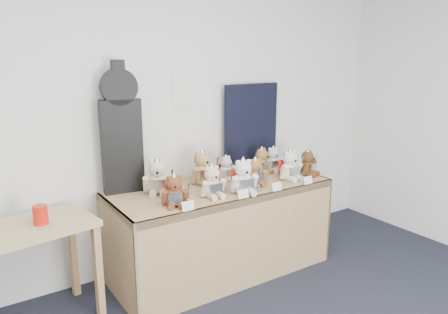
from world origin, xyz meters
TOP-DOWN VIEW (x-y plane):
  - room_shell at (0.75, 2.49)m, footprint 6.00×6.00m
  - display_table at (0.85, 2.00)m, footprint 1.86×0.78m
  - side_table at (-0.69, 2.11)m, footprint 0.96×0.63m
  - guitar_case at (0.12, 2.37)m, footprint 0.32×0.13m
  - navy_board at (1.43, 2.42)m, footprint 0.60×0.02m
  - red_cup at (-0.57, 2.09)m, footprint 0.10×0.10m
  - teddy_front_far_left at (0.31, 1.85)m, footprint 0.21×0.21m
  - teddy_front_left at (0.65, 1.87)m, footprint 0.23×0.19m
  - teddy_front_centre at (0.90, 1.81)m, footprint 0.26×0.23m
  - teddy_front_right at (1.10, 1.92)m, footprint 0.21×0.18m
  - teddy_front_far_right at (1.46, 1.89)m, footprint 0.24×0.20m
  - teddy_front_end at (1.69, 1.90)m, footprint 0.22×0.21m
  - teddy_back_left at (0.32, 2.17)m, footprint 0.25×0.25m
  - teddy_back_centre_left at (0.76, 2.21)m, footprint 0.27×0.22m
  - teddy_back_centre_right at (1.00, 2.20)m, footprint 0.20×0.18m
  - teddy_back_right at (1.39, 2.20)m, footprint 0.22×0.20m
  - teddy_back_end at (1.53, 2.20)m, footprint 0.21×0.18m
  - entry_card_a at (0.34, 1.70)m, footprint 0.10×0.02m
  - entry_card_b at (0.82, 1.70)m, footprint 0.10×0.02m
  - entry_card_c at (1.15, 1.70)m, footprint 0.10×0.02m
  - entry_card_d at (1.50, 1.70)m, footprint 0.09×0.02m

SIDE VIEW (x-z plane):
  - display_table at x=0.85m, z-range 0.22..0.99m
  - side_table at x=-0.69m, z-range 0.25..1.00m
  - entry_card_d at x=1.50m, z-range 0.78..0.84m
  - entry_card_c at x=1.15m, z-range 0.78..0.84m
  - entry_card_a at x=0.34m, z-range 0.78..0.85m
  - entry_card_b at x=0.82m, z-range 0.78..0.85m
  - red_cup at x=-0.57m, z-range 0.75..0.88m
  - teddy_back_centre_right at x=1.00m, z-range 0.75..0.99m
  - teddy_back_end at x=1.53m, z-range 0.75..1.00m
  - teddy_front_right at x=1.10m, z-range 0.75..1.01m
  - teddy_front_end at x=1.69m, z-range 0.75..1.01m
  - teddy_front_far_left at x=0.31m, z-range 0.75..1.01m
  - teddy_back_right at x=1.39m, z-range 0.75..1.01m
  - teddy_front_left at x=0.65m, z-range 0.74..1.03m
  - teddy_front_far_right at x=1.46m, z-range 0.74..1.04m
  - teddy_front_centre at x=0.90m, z-range 0.74..1.05m
  - teddy_back_left at x=0.32m, z-range 0.74..1.06m
  - teddy_back_centre_left at x=0.76m, z-range 0.74..1.07m
  - navy_board at x=1.43m, z-range 0.77..1.58m
  - guitar_case at x=0.12m, z-range 0.76..1.80m
  - room_shell at x=0.75m, z-range -1.48..4.52m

